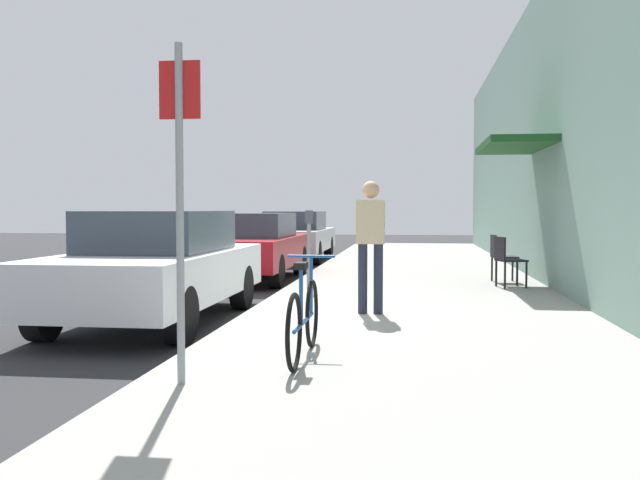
{
  "coord_description": "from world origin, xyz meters",
  "views": [
    {
      "loc": [
        2.15,
        -9.63,
        1.47
      ],
      "look_at": [
        0.29,
        4.61,
        0.83
      ],
      "focal_mm": 39.46,
      "sensor_mm": 36.0,
      "label": 1
    }
  ],
  "objects_px": {
    "parking_meter": "(309,243)",
    "cafe_chair_0": "(507,258)",
    "bicycle_0": "(304,319)",
    "street_sign": "(180,186)",
    "cafe_chair_1": "(500,255)",
    "parked_car_0": "(156,265)",
    "parked_car_2": "(295,235)",
    "pedestrian_standing": "(371,236)",
    "parked_car_1": "(251,246)"
  },
  "relations": [
    {
      "from": "parking_meter",
      "to": "cafe_chair_1",
      "type": "bearing_deg",
      "value": 25.58
    },
    {
      "from": "street_sign",
      "to": "bicycle_0",
      "type": "xyz_separation_m",
      "value": [
        0.8,
        1.03,
        -1.16
      ]
    },
    {
      "from": "parked_car_1",
      "to": "cafe_chair_0",
      "type": "height_order",
      "value": "parked_car_1"
    },
    {
      "from": "pedestrian_standing",
      "to": "parked_car_1",
      "type": "bearing_deg",
      "value": 118.36
    },
    {
      "from": "parking_meter",
      "to": "cafe_chair_0",
      "type": "xyz_separation_m",
      "value": [
        3.32,
        0.7,
        -0.26
      ]
    },
    {
      "from": "parked_car_2",
      "to": "cafe_chair_1",
      "type": "height_order",
      "value": "parked_car_2"
    },
    {
      "from": "parked_car_0",
      "to": "pedestrian_standing",
      "type": "height_order",
      "value": "pedestrian_standing"
    },
    {
      "from": "parked_car_2",
      "to": "pedestrian_standing",
      "type": "distance_m",
      "value": 10.84
    },
    {
      "from": "parked_car_2",
      "to": "cafe_chair_1",
      "type": "bearing_deg",
      "value": -52.18
    },
    {
      "from": "pedestrian_standing",
      "to": "parked_car_2",
      "type": "bearing_deg",
      "value": 104.62
    },
    {
      "from": "bicycle_0",
      "to": "parked_car_2",
      "type": "bearing_deg",
      "value": 99.83
    },
    {
      "from": "bicycle_0",
      "to": "parking_meter",
      "type": "bearing_deg",
      "value": 97.87
    },
    {
      "from": "parked_car_1",
      "to": "street_sign",
      "type": "bearing_deg",
      "value": -80.4
    },
    {
      "from": "parked_car_1",
      "to": "cafe_chair_1",
      "type": "bearing_deg",
      "value": -9.97
    },
    {
      "from": "street_sign",
      "to": "bicycle_0",
      "type": "distance_m",
      "value": 1.74
    },
    {
      "from": "parking_meter",
      "to": "cafe_chair_0",
      "type": "relative_size",
      "value": 1.52
    },
    {
      "from": "parking_meter",
      "to": "cafe_chair_0",
      "type": "height_order",
      "value": "parking_meter"
    },
    {
      "from": "cafe_chair_0",
      "to": "street_sign",
      "type": "bearing_deg",
      "value": -115.35
    },
    {
      "from": "parking_meter",
      "to": "bicycle_0",
      "type": "distance_m",
      "value": 5.46
    },
    {
      "from": "street_sign",
      "to": "bicycle_0",
      "type": "height_order",
      "value": "street_sign"
    },
    {
      "from": "parked_car_0",
      "to": "parked_car_2",
      "type": "height_order",
      "value": "parked_car_0"
    },
    {
      "from": "cafe_chair_1",
      "to": "pedestrian_standing",
      "type": "xyz_separation_m",
      "value": [
        -2.14,
        -4.21,
        0.5
      ]
    },
    {
      "from": "cafe_chair_0",
      "to": "parked_car_0",
      "type": "bearing_deg",
      "value": -143.25
    },
    {
      "from": "parked_car_2",
      "to": "parking_meter",
      "type": "xyz_separation_m",
      "value": [
        1.55,
        -7.86,
        0.17
      ]
    },
    {
      "from": "parking_meter",
      "to": "parked_car_0",
      "type": "bearing_deg",
      "value": -117.78
    },
    {
      "from": "parked_car_0",
      "to": "parked_car_2",
      "type": "relative_size",
      "value": 1.0
    },
    {
      "from": "street_sign",
      "to": "pedestrian_standing",
      "type": "distance_m",
      "value": 4.03
    },
    {
      "from": "parked_car_1",
      "to": "parking_meter",
      "type": "relative_size",
      "value": 3.33
    },
    {
      "from": "parked_car_1",
      "to": "parked_car_2",
      "type": "relative_size",
      "value": 1.0
    },
    {
      "from": "street_sign",
      "to": "parked_car_1",
      "type": "bearing_deg",
      "value": 99.6
    },
    {
      "from": "parked_car_0",
      "to": "pedestrian_standing",
      "type": "xyz_separation_m",
      "value": [
        2.73,
        0.32,
        0.38
      ]
    },
    {
      "from": "street_sign",
      "to": "pedestrian_standing",
      "type": "relative_size",
      "value": 1.53
    },
    {
      "from": "bicycle_0",
      "to": "cafe_chair_1",
      "type": "relative_size",
      "value": 1.97
    },
    {
      "from": "cafe_chair_0",
      "to": "parked_car_2",
      "type": "bearing_deg",
      "value": 124.21
    },
    {
      "from": "pedestrian_standing",
      "to": "cafe_chair_0",
      "type": "bearing_deg",
      "value": 57.16
    },
    {
      "from": "street_sign",
      "to": "cafe_chair_1",
      "type": "xyz_separation_m",
      "value": [
        3.37,
        8.01,
        -1.02
      ]
    },
    {
      "from": "street_sign",
      "to": "pedestrian_standing",
      "type": "xyz_separation_m",
      "value": [
        1.23,
        3.8,
        -0.52
      ]
    },
    {
      "from": "cafe_chair_0",
      "to": "parked_car_1",
      "type": "bearing_deg",
      "value": 160.25
    },
    {
      "from": "parked_car_1",
      "to": "parking_meter",
      "type": "xyz_separation_m",
      "value": [
        1.55,
        -2.44,
        0.17
      ]
    },
    {
      "from": "parking_meter",
      "to": "bicycle_0",
      "type": "xyz_separation_m",
      "value": [
        0.75,
        -5.39,
        -0.41
      ]
    },
    {
      "from": "parking_meter",
      "to": "cafe_chair_0",
      "type": "bearing_deg",
      "value": 11.83
    },
    {
      "from": "cafe_chair_0",
      "to": "pedestrian_standing",
      "type": "xyz_separation_m",
      "value": [
        -2.14,
        -3.31,
        0.5
      ]
    },
    {
      "from": "parked_car_0",
      "to": "parked_car_1",
      "type": "distance_m",
      "value": 5.39
    },
    {
      "from": "parked_car_2",
      "to": "street_sign",
      "type": "distance_m",
      "value": 14.39
    },
    {
      "from": "parked_car_2",
      "to": "street_sign",
      "type": "bearing_deg",
      "value": -84.0
    },
    {
      "from": "street_sign",
      "to": "parked_car_0",
      "type": "bearing_deg",
      "value": 113.33
    },
    {
      "from": "bicycle_0",
      "to": "street_sign",
      "type": "bearing_deg",
      "value": -127.77
    },
    {
      "from": "parked_car_2",
      "to": "street_sign",
      "type": "relative_size",
      "value": 1.69
    },
    {
      "from": "street_sign",
      "to": "bicycle_0",
      "type": "relative_size",
      "value": 1.52
    },
    {
      "from": "parked_car_0",
      "to": "street_sign",
      "type": "relative_size",
      "value": 1.69
    }
  ]
}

